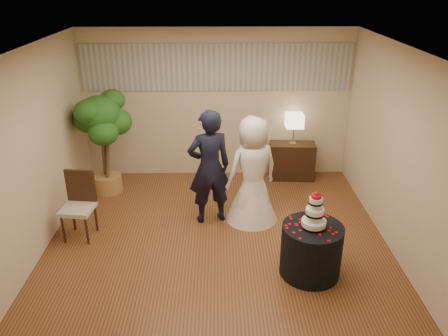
{
  "coord_description": "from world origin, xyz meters",
  "views": [
    {
      "loc": [
        0.01,
        -5.42,
        3.68
      ],
      "look_at": [
        0.1,
        0.4,
        1.05
      ],
      "focal_mm": 35.0,
      "sensor_mm": 36.0,
      "label": 1
    }
  ],
  "objects_px": {
    "wedding_cake": "(315,210)",
    "ficus_tree": "(103,143)",
    "side_chair": "(77,207)",
    "bride": "(253,170)",
    "cake_table": "(311,250)",
    "console": "(292,161)",
    "groom": "(209,167)",
    "table_lamp": "(294,129)"
  },
  "relations": [
    {
      "from": "table_lamp",
      "to": "bride",
      "type": "bearing_deg",
      "value": -120.18
    },
    {
      "from": "console",
      "to": "ficus_tree",
      "type": "relative_size",
      "value": 0.45
    },
    {
      "from": "side_chair",
      "to": "bride",
      "type": "bearing_deg",
      "value": 17.9
    },
    {
      "from": "wedding_cake",
      "to": "ficus_tree",
      "type": "distance_m",
      "value": 4.02
    },
    {
      "from": "groom",
      "to": "table_lamp",
      "type": "height_order",
      "value": "groom"
    },
    {
      "from": "bride",
      "to": "table_lamp",
      "type": "xyz_separation_m",
      "value": [
        0.88,
        1.51,
        0.14
      ]
    },
    {
      "from": "bride",
      "to": "console",
      "type": "distance_m",
      "value": 1.81
    },
    {
      "from": "groom",
      "to": "bride",
      "type": "relative_size",
      "value": 1.07
    },
    {
      "from": "bride",
      "to": "cake_table",
      "type": "bearing_deg",
      "value": 92.18
    },
    {
      "from": "table_lamp",
      "to": "side_chair",
      "type": "distance_m",
      "value": 4.06
    },
    {
      "from": "groom",
      "to": "table_lamp",
      "type": "bearing_deg",
      "value": -150.83
    },
    {
      "from": "bride",
      "to": "cake_table",
      "type": "relative_size",
      "value": 2.18
    },
    {
      "from": "wedding_cake",
      "to": "console",
      "type": "height_order",
      "value": "wedding_cake"
    },
    {
      "from": "console",
      "to": "table_lamp",
      "type": "distance_m",
      "value": 0.65
    },
    {
      "from": "groom",
      "to": "cake_table",
      "type": "relative_size",
      "value": 2.34
    },
    {
      "from": "console",
      "to": "ficus_tree",
      "type": "distance_m",
      "value": 3.51
    },
    {
      "from": "groom",
      "to": "wedding_cake",
      "type": "bearing_deg",
      "value": 118.4
    },
    {
      "from": "console",
      "to": "ficus_tree",
      "type": "height_order",
      "value": "ficus_tree"
    },
    {
      "from": "cake_table",
      "to": "console",
      "type": "xyz_separation_m",
      "value": [
        0.2,
        2.93,
        0.0
      ]
    },
    {
      "from": "side_chair",
      "to": "wedding_cake",
      "type": "bearing_deg",
      "value": -8.6
    },
    {
      "from": "bride",
      "to": "cake_table",
      "type": "distance_m",
      "value": 1.65
    },
    {
      "from": "bride",
      "to": "side_chair",
      "type": "height_order",
      "value": "bride"
    },
    {
      "from": "wedding_cake",
      "to": "side_chair",
      "type": "distance_m",
      "value": 3.44
    },
    {
      "from": "groom",
      "to": "cake_table",
      "type": "distance_m",
      "value": 2.01
    },
    {
      "from": "table_lamp",
      "to": "side_chair",
      "type": "relative_size",
      "value": 0.57
    },
    {
      "from": "ficus_tree",
      "to": "side_chair",
      "type": "height_order",
      "value": "ficus_tree"
    },
    {
      "from": "bride",
      "to": "ficus_tree",
      "type": "bearing_deg",
      "value": -44.44
    },
    {
      "from": "groom",
      "to": "side_chair",
      "type": "distance_m",
      "value": 2.04
    },
    {
      "from": "wedding_cake",
      "to": "table_lamp",
      "type": "relative_size",
      "value": 0.86
    },
    {
      "from": "console",
      "to": "table_lamp",
      "type": "xyz_separation_m",
      "value": [
        0.0,
        0.0,
        0.65
      ]
    },
    {
      "from": "cake_table",
      "to": "groom",
      "type": "bearing_deg",
      "value": 134.15
    },
    {
      "from": "wedding_cake",
      "to": "ficus_tree",
      "type": "bearing_deg",
      "value": 143.12
    },
    {
      "from": "wedding_cake",
      "to": "side_chair",
      "type": "height_order",
      "value": "wedding_cake"
    },
    {
      "from": "groom",
      "to": "bride",
      "type": "xyz_separation_m",
      "value": [
        0.67,
        0.04,
        -0.06
      ]
    },
    {
      "from": "side_chair",
      "to": "console",
      "type": "bearing_deg",
      "value": 36.9
    },
    {
      "from": "bride",
      "to": "console",
      "type": "height_order",
      "value": "bride"
    },
    {
      "from": "groom",
      "to": "console",
      "type": "bearing_deg",
      "value": -150.83
    },
    {
      "from": "console",
      "to": "wedding_cake",
      "type": "bearing_deg",
      "value": -90.96
    },
    {
      "from": "wedding_cake",
      "to": "bride",
      "type": "bearing_deg",
      "value": 115.32
    },
    {
      "from": "console",
      "to": "side_chair",
      "type": "bearing_deg",
      "value": -147.04
    },
    {
      "from": "groom",
      "to": "console",
      "type": "xyz_separation_m",
      "value": [
        1.55,
        1.54,
        -0.57
      ]
    },
    {
      "from": "bride",
      "to": "ficus_tree",
      "type": "xyz_separation_m",
      "value": [
        -2.54,
        0.99,
        0.08
      ]
    }
  ]
}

